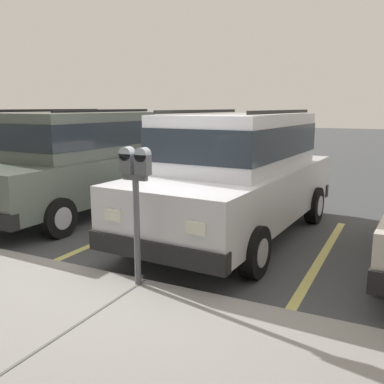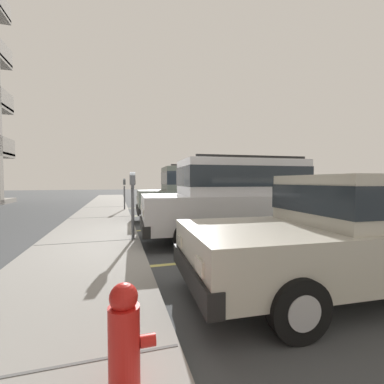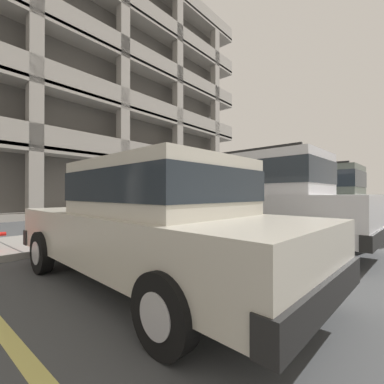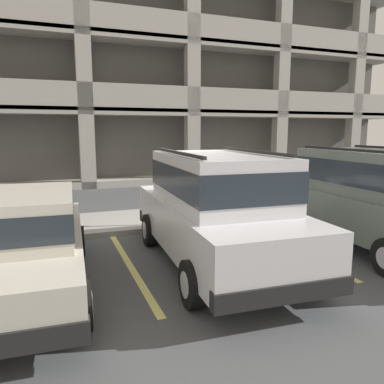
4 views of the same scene
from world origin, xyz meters
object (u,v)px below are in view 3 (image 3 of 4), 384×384
(red_sedan, at_px, (151,219))
(parking_meter_far, at_px, (269,195))
(dark_hatchback, at_px, (307,196))
(parking_meter_near, at_px, (177,190))
(parking_garage, at_px, (3,83))
(silver_suv, at_px, (253,196))

(red_sedan, height_order, parking_meter_far, parking_meter_far)
(red_sedan, distance_m, dark_hatchback, 6.52)
(red_sedan, relative_size, parking_meter_near, 2.96)
(dark_hatchback, xyz_separation_m, parking_garage, (-4.62, 15.30, 6.45))
(silver_suv, bearing_deg, parking_garage, 97.72)
(red_sedan, xyz_separation_m, parking_meter_far, (9.84, 2.78, 0.26))
(red_sedan, distance_m, parking_meter_near, 4.35)
(silver_suv, relative_size, parking_meter_near, 3.15)
(silver_suv, relative_size, red_sedan, 1.07)
(parking_meter_near, height_order, parking_meter_far, parking_meter_near)
(red_sedan, xyz_separation_m, parking_meter_near, (3.34, 2.76, 0.45))
(red_sedan, bearing_deg, parking_garage, 85.96)
(silver_suv, height_order, red_sedan, silver_suv)
(parking_garage, bearing_deg, red_sedan, -97.06)
(red_sedan, distance_m, parking_garage, 16.84)
(parking_meter_far, height_order, parking_garage, parking_garage)
(silver_suv, relative_size, dark_hatchback, 1.00)
(silver_suv, relative_size, parking_garage, 0.15)
(dark_hatchback, distance_m, parking_garage, 17.23)
(silver_suv, height_order, parking_meter_far, silver_suv)
(silver_suv, relative_size, parking_meter_far, 3.34)
(parking_meter_near, bearing_deg, red_sedan, -140.44)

